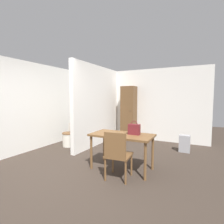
# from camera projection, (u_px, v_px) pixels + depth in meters

# --- Properties ---
(ground_plane) EXTENTS (16.00, 16.00, 0.00)m
(ground_plane) POSITION_uv_depth(u_px,v_px,m) (62.00, 180.00, 3.20)
(ground_plane) COLOR #382D26
(wall_back) EXTENTS (5.10, 0.12, 2.50)m
(wall_back) POSITION_uv_depth(u_px,v_px,m) (134.00, 104.00, 6.48)
(wall_back) COLOR white
(wall_back) RESTS_ON ground_plane
(wall_left) EXTENTS (0.12, 4.74, 2.50)m
(wall_left) POSITION_uv_depth(u_px,v_px,m) (53.00, 105.00, 5.71)
(wall_left) COLOR white
(wall_left) RESTS_ON ground_plane
(partition_wall) EXTENTS (0.12, 2.58, 2.50)m
(partition_wall) POSITION_uv_depth(u_px,v_px,m) (98.00, 106.00, 5.61)
(partition_wall) COLOR white
(partition_wall) RESTS_ON ground_plane
(dining_table) EXTENTS (1.29, 0.67, 0.75)m
(dining_table) POSITION_uv_depth(u_px,v_px,m) (122.00, 138.00, 3.64)
(dining_table) COLOR brown
(dining_table) RESTS_ON ground_plane
(wooden_chair) EXTENTS (0.49, 0.49, 0.90)m
(wooden_chair) POSITION_uv_depth(u_px,v_px,m) (117.00, 154.00, 3.18)
(wooden_chair) COLOR brown
(wooden_chair) RESTS_ON ground_plane
(toilet) EXTENTS (0.44, 0.58, 0.69)m
(toilet) POSITION_uv_depth(u_px,v_px,m) (71.00, 137.00, 5.47)
(toilet) COLOR silver
(toilet) RESTS_ON ground_plane
(handbag) EXTENTS (0.24, 0.11, 0.29)m
(handbag) POSITION_uv_depth(u_px,v_px,m) (134.00, 129.00, 3.58)
(handbag) COLOR maroon
(handbag) RESTS_ON dining_table
(wooden_cabinet) EXTENTS (0.48, 0.46, 1.90)m
(wooden_cabinet) POSITION_uv_depth(u_px,v_px,m) (129.00, 113.00, 6.27)
(wooden_cabinet) COLOR brown
(wooden_cabinet) RESTS_ON ground_plane
(space_heater) EXTENTS (0.29, 0.20, 0.47)m
(space_heater) POSITION_uv_depth(u_px,v_px,m) (185.00, 144.00, 4.83)
(space_heater) COLOR #9E9EA3
(space_heater) RESTS_ON ground_plane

